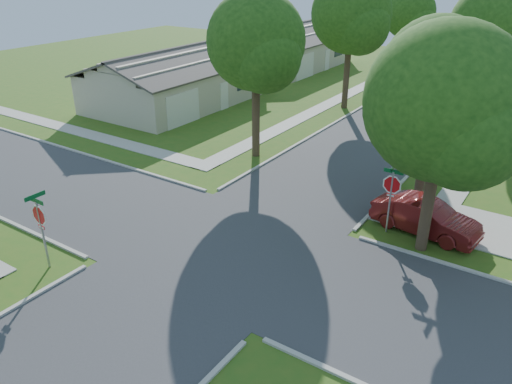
{
  "coord_description": "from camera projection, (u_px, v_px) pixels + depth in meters",
  "views": [
    {
      "loc": [
        10.22,
        -13.3,
        10.39
      ],
      "look_at": [
        -0.07,
        2.09,
        1.6
      ],
      "focal_mm": 35.0,
      "sensor_mm": 36.0,
      "label": 1
    }
  ],
  "objects": [
    {
      "name": "ground",
      "position": [
        228.0,
        248.0,
        19.57
      ],
      "size": [
        100.0,
        100.0,
        0.0
      ],
      "primitive_type": "plane",
      "color": "#325C19",
      "rests_on": "ground"
    },
    {
      "name": "road_ns",
      "position": [
        228.0,
        248.0,
        19.57
      ],
      "size": [
        7.0,
        100.0,
        0.02
      ],
      "primitive_type": "cube",
      "color": "#333335",
      "rests_on": "ground"
    },
    {
      "name": "sidewalk_ne",
      "position": [
        510.0,
        114.0,
        36.03
      ],
      "size": [
        1.2,
        40.0,
        0.04
      ],
      "primitive_type": "cube",
      "color": "#9E9B91",
      "rests_on": "ground"
    },
    {
      "name": "sidewalk_nw",
      "position": [
        354.0,
        91.0,
        42.16
      ],
      "size": [
        1.2,
        40.0,
        0.04
      ],
      "primitive_type": "cube",
      "color": "#9E9B91",
      "rests_on": "ground"
    },
    {
      "name": "driveway",
      "position": [
        480.0,
        229.0,
        20.93
      ],
      "size": [
        8.8,
        3.6,
        0.05
      ],
      "primitive_type": "cube",
      "color": "#9E9B91",
      "rests_on": "ground"
    },
    {
      "name": "stop_sign_sw",
      "position": [
        40.0,
        218.0,
        17.53
      ],
      "size": [
        1.05,
        0.8,
        2.98
      ],
      "color": "gray",
      "rests_on": "ground"
    },
    {
      "name": "stop_sign_ne",
      "position": [
        392.0,
        187.0,
        19.87
      ],
      "size": [
        1.05,
        0.8,
        2.98
      ],
      "color": "gray",
      "rests_on": "ground"
    },
    {
      "name": "tree_e_near",
      "position": [
        438.0,
        77.0,
        21.53
      ],
      "size": [
        4.97,
        4.8,
        8.28
      ],
      "color": "#38281C",
      "rests_on": "ground"
    },
    {
      "name": "tree_e_mid",
      "position": [
        495.0,
        31.0,
        30.28
      ],
      "size": [
        5.59,
        5.4,
        9.21
      ],
      "color": "#38281C",
      "rests_on": "ground"
    },
    {
      "name": "tree_w_near",
      "position": [
        257.0,
        46.0,
        26.05
      ],
      "size": [
        5.38,
        5.2,
        8.97
      ],
      "color": "#38281C",
      "rests_on": "ground"
    },
    {
      "name": "tree_w_mid",
      "position": [
        352.0,
        17.0,
        34.9
      ],
      "size": [
        5.8,
        5.6,
        9.56
      ],
      "color": "#38281C",
      "rests_on": "ground"
    },
    {
      "name": "tree_w_far",
      "position": [
        410.0,
        15.0,
        45.09
      ],
      "size": [
        4.76,
        4.6,
        8.04
      ],
      "color": "#38281C",
      "rests_on": "ground"
    },
    {
      "name": "tree_ne_corner",
      "position": [
        445.0,
        110.0,
        17.14
      ],
      "size": [
        5.8,
        5.6,
        8.66
      ],
      "color": "#38281C",
      "rests_on": "ground"
    },
    {
      "name": "house_nw_near",
      "position": [
        177.0,
        84.0,
        38.22
      ],
      "size": [
        8.42,
        13.6,
        4.23
      ],
      "color": "#B7A890",
      "rests_on": "ground"
    },
    {
      "name": "house_nw_far",
      "position": [
        289.0,
        52.0,
        50.98
      ],
      "size": [
        8.42,
        13.6,
        4.23
      ],
      "color": "#B7A890",
      "rests_on": "ground"
    },
    {
      "name": "car_driveway",
      "position": [
        425.0,
        217.0,
        20.38
      ],
      "size": [
        4.52,
        2.08,
        1.43
      ],
      "primitive_type": "imported",
      "rotation": [
        0.0,
        0.0,
        1.44
      ],
      "color": "#5D1413",
      "rests_on": "ground"
    },
    {
      "name": "car_curb_east",
      "position": [
        459.0,
        93.0,
        38.96
      ],
      "size": [
        1.69,
        3.88,
        1.3
      ],
      "primitive_type": "imported",
      "rotation": [
        0.0,
        0.0,
        0.04
      ],
      "color": "black",
      "rests_on": "ground"
    },
    {
      "name": "car_curb_west",
      "position": [
        449.0,
        54.0,
        54.47
      ],
      "size": [
        2.6,
        5.07,
        1.41
      ],
      "primitive_type": "imported",
      "rotation": [
        0.0,
        0.0,
        3.01
      ],
      "color": "black",
      "rests_on": "ground"
    }
  ]
}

